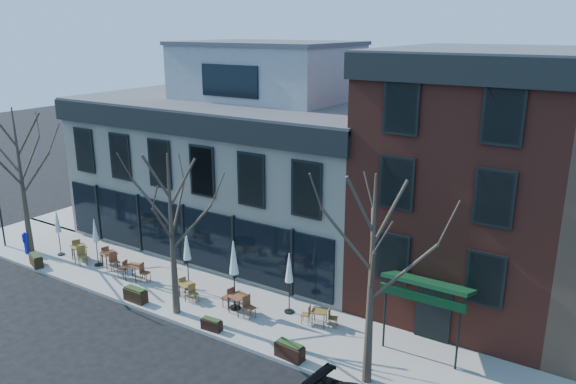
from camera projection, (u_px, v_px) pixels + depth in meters
The scene contains 25 objects.
ground at pixel (187, 268), 29.02m from camera, with size 120.00×120.00×0.00m, color black.
sidewalk_front at pixel (208, 299), 25.58m from camera, with size 33.50×4.70×0.15m, color gray.
sidewalk_side at pixel (127, 202), 39.67m from camera, with size 4.50×12.00×0.15m, color gray.
corner_building at pixel (245, 161), 31.72m from camera, with size 18.39×10.39×11.10m.
red_brick_building at pixel (478, 178), 24.68m from camera, with size 8.20×11.78×11.18m.
tree_corner at pixel (22, 179), 29.63m from camera, with size 3.93×3.98×7.92m.
tree_mid at pixel (172, 233), 23.23m from camera, with size 3.50×3.55×7.04m.
tree_right at pixel (371, 279), 18.50m from camera, with size 3.72×3.77×7.48m.
sign_pole at pixel (0, 213), 31.06m from camera, with size 0.50×0.10×3.40m.
call_box at pixel (26, 242), 30.33m from camera, with size 0.26×0.25×1.25m.
cafe_set_0 at pixel (79, 251), 29.51m from camera, with size 1.88×1.20×0.98m.
cafe_set_1 at pixel (109, 258), 28.74m from camera, with size 1.82×0.94×0.94m.
cafe_set_2 at pixel (134, 271), 27.26m from camera, with size 1.80×0.85×0.92m.
cafe_set_3 at pixel (187, 289), 25.46m from camera, with size 1.62×0.87×0.83m.
cafe_set_4 at pixel (239, 302), 24.10m from camera, with size 1.93×0.89×0.99m.
cafe_set_5 at pixel (319, 316), 23.12m from camera, with size 1.59×0.84×0.82m.
umbrella_0 at pixel (57, 224), 29.86m from camera, with size 0.40×0.40×2.50m.
umbrella_1 at pixel (95, 233), 28.50m from camera, with size 0.40×0.40×2.53m.
umbrella_2 at pixel (187, 249), 25.89m from camera, with size 0.45×0.45×2.84m.
umbrella_3 at pixel (234, 261), 23.98m from camera, with size 0.50×0.50×3.15m.
umbrella_4 at pixel (289, 271), 23.72m from camera, with size 0.44×0.44×2.75m.
planter_0 at pixel (36, 260), 28.90m from camera, with size 1.18×0.78×0.61m.
planter_1 at pixel (136, 295), 25.16m from camera, with size 1.15×0.47×0.64m.
planter_2 at pixel (212, 324), 22.81m from camera, with size 0.90×0.41×0.49m.
planter_3 at pixel (290, 351), 20.83m from camera, with size 1.18×0.55×0.64m.
Camera 1 is at (18.85, -19.61, 12.06)m, focal length 35.00 mm.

